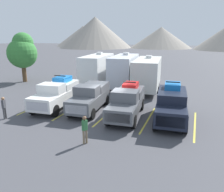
{
  "coord_description": "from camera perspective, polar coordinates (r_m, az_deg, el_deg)",
  "views": [
    {
      "loc": [
        6.11,
        -15.56,
        5.99
      ],
      "look_at": [
        0.0,
        0.72,
        1.2
      ],
      "focal_mm": 35.93,
      "sensor_mm": 36.0,
      "label": 1
    }
  ],
  "objects": [
    {
      "name": "ground_plane",
      "position": [
        17.76,
        -0.82,
        -4.31
      ],
      "size": [
        240.0,
        240.0,
        0.0
      ],
      "primitive_type": "plane",
      "color": "#47474C"
    },
    {
      "name": "pickup_truck_a",
      "position": [
        19.35,
        -13.96,
        0.62
      ],
      "size": [
        2.59,
        5.53,
        2.61
      ],
      "color": "white",
      "rests_on": "ground"
    },
    {
      "name": "pickup_truck_b",
      "position": [
        18.28,
        -5.61,
        -0.16
      ],
      "size": [
        2.45,
        5.51,
        2.15
      ],
      "color": "#595B60",
      "rests_on": "ground"
    },
    {
      "name": "pickup_truck_c",
      "position": [
        16.85,
        3.87,
        -1.3
      ],
      "size": [
        2.5,
        5.9,
        2.47
      ],
      "color": "#595B60",
      "rests_on": "ground"
    },
    {
      "name": "pickup_truck_d",
      "position": [
        16.45,
        14.87,
        -1.98
      ],
      "size": [
        2.55,
        5.56,
        2.69
      ],
      "color": "black",
      "rests_on": "ground"
    },
    {
      "name": "lot_stripe_a",
      "position": [
        20.65,
        -17.97,
        -2.23
      ],
      "size": [
        0.12,
        5.5,
        0.01
      ],
      "primitive_type": "cube",
      "color": "gold",
      "rests_on": "ground"
    },
    {
      "name": "lot_stripe_b",
      "position": [
        18.88,
        -10.27,
        -3.35
      ],
      "size": [
        0.12,
        5.5,
        0.01
      ],
      "primitive_type": "cube",
      "color": "gold",
      "rests_on": "ground"
    },
    {
      "name": "lot_stripe_c",
      "position": [
        17.51,
        -1.15,
        -4.59
      ],
      "size": [
        0.12,
        5.5,
        0.01
      ],
      "primitive_type": "cube",
      "color": "gold",
      "rests_on": "ground"
    },
    {
      "name": "lot_stripe_d",
      "position": [
        16.67,
        9.22,
        -5.86
      ],
      "size": [
        0.12,
        5.5,
        0.01
      ],
      "primitive_type": "cube",
      "color": "gold",
      "rests_on": "ground"
    },
    {
      "name": "lot_stripe_e",
      "position": [
        16.42,
        20.33,
        -7.0
      ],
      "size": [
        0.12,
        5.5,
        0.01
      ],
      "primitive_type": "cube",
      "color": "gold",
      "rests_on": "ground"
    },
    {
      "name": "camper_trailer_a",
      "position": [
        26.8,
        -3.79,
        6.95
      ],
      "size": [
        3.02,
        8.12,
        3.93
      ],
      "color": "white",
      "rests_on": "ground"
    },
    {
      "name": "camper_trailer_b",
      "position": [
        25.65,
        3.08,
        6.63
      ],
      "size": [
        3.04,
        7.96,
        3.98
      ],
      "color": "silver",
      "rests_on": "ground"
    },
    {
      "name": "camper_trailer_c",
      "position": [
        24.6,
        8.96,
        5.83
      ],
      "size": [
        3.27,
        8.48,
        3.76
      ],
      "color": "silver",
      "rests_on": "ground"
    },
    {
      "name": "person_a",
      "position": [
        18.03,
        -25.82,
        -2.39
      ],
      "size": [
        0.23,
        0.37,
        1.67
      ],
      "color": "#3F3F42",
      "rests_on": "ground"
    },
    {
      "name": "person_b",
      "position": [
        12.7,
        -6.94,
        -8.08
      ],
      "size": [
        0.3,
        0.31,
        1.66
      ],
      "color": "#726047",
      "rests_on": "ground"
    },
    {
      "name": "tree_a",
      "position": [
        31.22,
        -21.83,
        10.59
      ],
      "size": [
        3.73,
        3.73,
        6.26
      ],
      "color": "brown",
      "rests_on": "ground"
    },
    {
      "name": "mountain_ridge",
      "position": [
        101.9,
        20.39,
        14.45
      ],
      "size": [
        148.37,
        42.24,
        13.98
      ],
      "color": "gray",
      "rests_on": "ground"
    }
  ]
}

